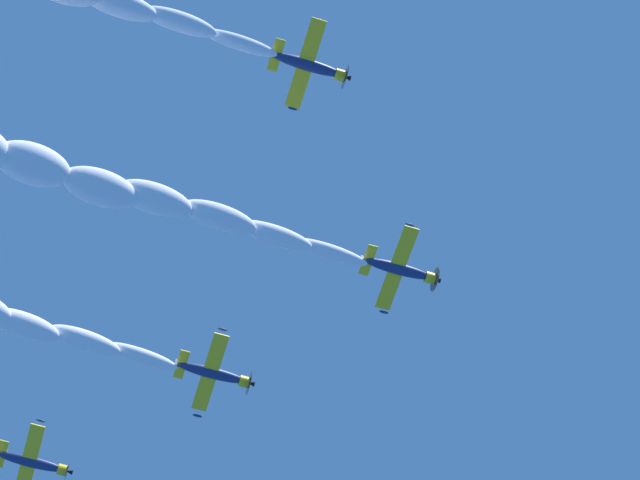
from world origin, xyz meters
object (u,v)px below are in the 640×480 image
object	(u,v)px
airplane_lead	(401,270)
airplane_left_wingman	(215,374)
airplane_right_wingman	(310,66)
airplane_slot_tail	(34,462)

from	to	relation	value
airplane_lead	airplane_left_wingman	xyz separation A→B (m)	(-9.62, 15.28, -0.59)
airplane_left_wingman	airplane_right_wingman	world-z (taller)	airplane_right_wingman
airplane_left_wingman	airplane_slot_tail	xyz separation A→B (m)	(-10.18, 15.48, 1.79)
airplane_lead	airplane_slot_tail	world-z (taller)	airplane_slot_tail
airplane_lead	airplane_right_wingman	bearing A→B (deg)	-142.50
airplane_lead	airplane_right_wingman	xyz separation A→B (m)	(-14.59, -11.19, 1.91)
airplane_right_wingman	airplane_slot_tail	distance (m)	42.28
airplane_lead	airplane_slot_tail	distance (m)	36.60
airplane_slot_tail	airplane_left_wingman	bearing A→B (deg)	-56.69
airplane_lead	airplane_left_wingman	bearing A→B (deg)	122.20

